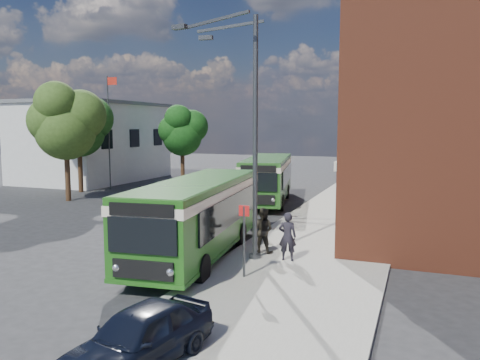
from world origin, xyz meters
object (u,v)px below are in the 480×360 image
at_px(street_lamp, 246,134).
at_px(parked_car, 139,336).
at_px(bus_front, 198,211).
at_px(bus_rear, 267,175).

relative_size(street_lamp, parked_car, 2.45).
bearing_deg(street_lamp, bus_front, -174.82).
xyz_separation_m(bus_rear, parked_car, (4.23, -21.58, -1.05)).
height_order(bus_rear, parked_car, bus_rear).
relative_size(street_lamp, bus_rear, 0.90).
xyz_separation_m(bus_front, bus_rear, (-1.55, 13.41, -0.00)).
bearing_deg(street_lamp, bus_rear, 104.56).
xyz_separation_m(street_lamp, bus_rear, (-3.44, 13.24, -2.96)).
bearing_deg(bus_front, bus_rear, 96.58).
bearing_deg(street_lamp, parked_car, -84.62).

